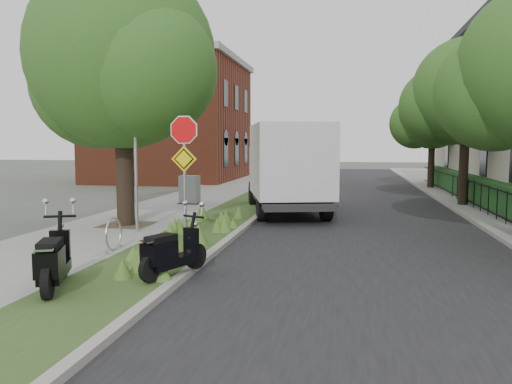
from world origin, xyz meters
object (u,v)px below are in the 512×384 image
(sign_assembly, at_px, (184,152))
(scooter_near, at_px, (53,266))
(scooter_far, at_px, (167,256))
(utility_cabinet, at_px, (190,190))
(box_truck, at_px, (287,165))

(sign_assembly, distance_m, scooter_near, 4.72)
(scooter_near, bearing_deg, scooter_far, 36.43)
(sign_assembly, relative_size, utility_cabinet, 2.84)
(sign_assembly, relative_size, scooter_far, 2.04)
(utility_cabinet, bearing_deg, scooter_near, -82.48)
(scooter_near, relative_size, scooter_far, 1.11)
(scooter_near, distance_m, utility_cabinet, 12.05)
(scooter_far, bearing_deg, scooter_near, -143.57)
(sign_assembly, distance_m, box_truck, 6.54)
(scooter_far, height_order, utility_cabinet, utility_cabinet)
(sign_assembly, bearing_deg, scooter_far, -77.01)
(sign_assembly, xyz_separation_m, scooter_far, (0.73, -3.15, -1.82))
(box_truck, bearing_deg, scooter_near, -103.61)
(utility_cabinet, bearing_deg, sign_assembly, -72.60)
(sign_assembly, bearing_deg, scooter_near, -100.87)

